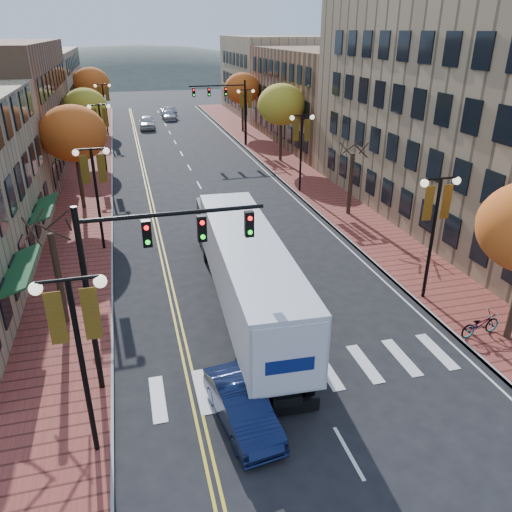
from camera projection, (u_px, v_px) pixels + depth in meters
ground at (324, 409)px, 17.16m from camera, size 200.00×200.00×0.00m
sidewalk_left at (89, 178)px, 43.64m from camera, size 4.00×85.00×0.15m
sidewalk_right at (285, 165)px, 47.81m from camera, size 4.00×85.00×0.15m
building_left_far at (29, 89)px, 64.92m from camera, size 12.00×26.00×9.50m
building_right_near at (504, 104)px, 32.42m from camera, size 15.00×28.00×15.00m
building_right_mid at (340, 96)px, 56.33m from camera, size 15.00×24.00×10.00m
building_right_far at (282, 76)px, 75.48m from camera, size 15.00×20.00×11.00m
tree_left_a at (59, 279)px, 21.18m from camera, size 0.28×0.28×4.20m
tree_left_b at (73, 134)px, 33.93m from camera, size 4.48×4.48×7.21m
tree_left_c at (85, 107)px, 48.17m from camera, size 4.16×4.16×6.69m
tree_left_d at (91, 83)px, 63.78m from camera, size 4.61×4.61×7.42m
tree_right_b at (350, 184)px, 34.15m from camera, size 0.28×0.28×4.20m
tree_right_c at (281, 105)px, 46.90m from camera, size 4.48×4.48×7.21m
tree_right_d at (242, 88)px, 61.05m from camera, size 4.35×4.35×7.00m
lamp_left_a at (77, 335)px, 13.64m from camera, size 1.96×0.36×6.05m
lamp_left_b at (95, 180)px, 27.72m from camera, size 1.96×0.36×6.05m
lamp_left_c at (101, 125)px, 43.56m from camera, size 1.96×0.36×6.05m
lamp_left_d at (104, 99)px, 59.40m from camera, size 1.96×0.36×6.05m
lamp_right_a at (435, 216)px, 22.40m from camera, size 1.96×0.36×6.05m
lamp_right_b at (301, 138)px, 38.24m from camera, size 1.96×0.36×6.05m
lamp_right_c at (246, 106)px, 54.07m from camera, size 1.96×0.36×6.05m
traffic_mast_near at (144, 261)px, 16.49m from camera, size 6.10×0.35×7.00m
traffic_mast_far at (228, 101)px, 53.34m from camera, size 6.10×0.34×7.00m
semi_truck at (243, 263)px, 22.48m from camera, size 3.27×16.04×3.99m
navy_sedan at (242, 407)px, 16.29m from camera, size 2.00×4.34×1.38m
black_suv at (267, 268)px, 25.88m from camera, size 2.40×4.68×1.26m
car_far_white at (147, 122)px, 65.20m from camera, size 2.18×4.93×1.65m
car_far_silver at (169, 115)px, 71.64m from camera, size 2.05×4.54×1.29m
car_far_oncoming at (169, 112)px, 73.94m from camera, size 2.09×4.65×1.48m
bicycle at (480, 324)px, 20.88m from camera, size 2.01×0.92×1.02m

